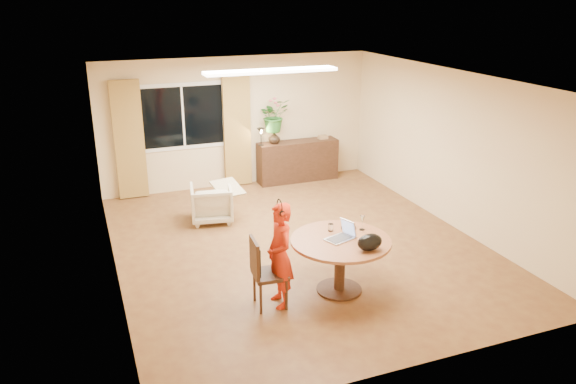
% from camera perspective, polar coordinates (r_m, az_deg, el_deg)
% --- Properties ---
extents(floor, '(6.50, 6.50, 0.00)m').
position_cam_1_polar(floor, '(8.88, 1.04, -5.43)').
color(floor, brown).
rests_on(floor, ground).
extents(ceiling, '(6.50, 6.50, 0.00)m').
position_cam_1_polar(ceiling, '(8.13, 1.15, 11.40)').
color(ceiling, white).
rests_on(ceiling, wall_back).
extents(wall_back, '(5.50, 0.00, 5.50)m').
position_cam_1_polar(wall_back, '(11.39, -5.10, 7.09)').
color(wall_back, '#DAB88E').
rests_on(wall_back, floor).
extents(wall_left, '(0.00, 6.50, 6.50)m').
position_cam_1_polar(wall_left, '(7.85, -17.84, 0.37)').
color(wall_left, '#DAB88E').
rests_on(wall_left, floor).
extents(wall_right, '(0.00, 6.50, 6.50)m').
position_cam_1_polar(wall_right, '(9.75, 16.29, 4.21)').
color(wall_right, '#DAB88E').
rests_on(wall_right, floor).
extents(window, '(1.70, 0.03, 1.30)m').
position_cam_1_polar(window, '(11.09, -10.62, 7.54)').
color(window, white).
rests_on(window, wall_back).
extents(curtain_left, '(0.55, 0.08, 2.25)m').
position_cam_1_polar(curtain_left, '(10.96, -15.83, 5.08)').
color(curtain_left, olive).
rests_on(curtain_left, wall_back).
extents(curtain_right, '(0.55, 0.08, 2.25)m').
position_cam_1_polar(curtain_right, '(11.32, -5.19, 6.21)').
color(curtain_right, olive).
rests_on(curtain_right, wall_back).
extents(ceiling_panel, '(2.20, 0.35, 0.05)m').
position_cam_1_polar(ceiling_panel, '(9.24, -1.71, 12.19)').
color(ceiling_panel, white).
rests_on(ceiling_panel, ceiling).
extents(dining_table, '(1.31, 1.31, 0.75)m').
position_cam_1_polar(dining_table, '(7.39, 5.34, -5.94)').
color(dining_table, brown).
rests_on(dining_table, floor).
extents(dining_chair, '(0.47, 0.44, 0.93)m').
position_cam_1_polar(dining_chair, '(7.08, -1.84, -8.15)').
color(dining_chair, black).
rests_on(dining_chair, floor).
extents(child, '(0.50, 0.33, 1.37)m').
position_cam_1_polar(child, '(7.01, -0.83, -6.46)').
color(child, red).
rests_on(child, floor).
extents(laptop, '(0.43, 0.35, 0.25)m').
position_cam_1_polar(laptop, '(7.27, 5.24, -3.94)').
color(laptop, '#B7B7BC').
rests_on(laptop, dining_table).
extents(tumbler, '(0.07, 0.07, 0.10)m').
position_cam_1_polar(tumbler, '(7.54, 4.36, -3.61)').
color(tumbler, white).
rests_on(tumbler, dining_table).
extents(wine_glass, '(0.08, 0.08, 0.21)m').
position_cam_1_polar(wine_glass, '(7.59, 7.56, -3.11)').
color(wine_glass, white).
rests_on(wine_glass, dining_table).
extents(pot_lid, '(0.22, 0.22, 0.03)m').
position_cam_1_polar(pot_lid, '(7.65, 6.17, -3.57)').
color(pot_lid, white).
rests_on(pot_lid, dining_table).
extents(handbag, '(0.36, 0.24, 0.22)m').
position_cam_1_polar(handbag, '(7.02, 8.31, -5.07)').
color(handbag, black).
rests_on(handbag, dining_table).
extents(armchair, '(0.81, 0.82, 0.65)m').
position_cam_1_polar(armchair, '(9.79, -7.79, -1.12)').
color(armchair, '#C1B299').
rests_on(armchair, floor).
extents(throw, '(0.55, 0.63, 0.03)m').
position_cam_1_polar(throw, '(9.70, -6.18, 0.88)').
color(throw, beige).
rests_on(throw, armchair).
extents(sideboard, '(1.70, 0.42, 0.85)m').
position_cam_1_polar(sideboard, '(11.77, 0.98, 3.18)').
color(sideboard, black).
rests_on(sideboard, floor).
extents(vase, '(0.27, 0.27, 0.25)m').
position_cam_1_polar(vase, '(11.45, -1.41, 5.55)').
color(vase, black).
rests_on(vase, sideboard).
extents(bouquet, '(0.71, 0.65, 0.66)m').
position_cam_1_polar(bouquet, '(11.34, -1.45, 7.77)').
color(bouquet, '#315C22').
rests_on(bouquet, vase).
extents(book_stack, '(0.19, 0.14, 0.08)m').
position_cam_1_polar(book_stack, '(11.87, 3.57, 5.60)').
color(book_stack, '#8B6847').
rests_on(book_stack, sideboard).
extents(desk_lamp, '(0.15, 0.15, 0.37)m').
position_cam_1_polar(desk_lamp, '(11.29, -2.76, 5.66)').
color(desk_lamp, black).
rests_on(desk_lamp, sideboard).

